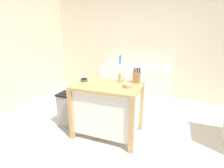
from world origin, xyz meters
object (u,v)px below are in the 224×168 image
Objects in this scene: bottle_hand_soap at (120,60)px; knife_block at (137,77)px; bowl_ceramic_wide at (128,86)px; sink_faucet at (137,60)px; bowl_stoneware_deep at (84,80)px; kitchen_island at (108,107)px; trash_bin at (69,110)px; pepper_grinder at (120,78)px; drinking_cup at (125,79)px.

knife_block is at bearing -63.08° from bottle_hand_soap.
sink_faucet reaches higher than bowl_ceramic_wide.
kitchen_island is at bearing -3.75° from bowl_stoneware_deep.
trash_bin is at bearing -175.28° from bowl_stoneware_deep.
bowl_ceramic_wide is at bearing -47.72° from pepper_grinder.
drinking_cup is at bearing -84.69° from sink_faucet.
bowl_stoneware_deep is 0.54× the size of sink_faucet.
drinking_cup is at bearing 41.87° from pepper_grinder.
bottle_hand_soap is at bearing 111.35° from bowl_ceramic_wide.
pepper_grinder is at bearing -138.13° from drinking_cup.
sink_faucet is at bearing 66.82° from trash_bin.
drinking_cup is (0.64, 0.22, 0.02)m from bowl_stoneware_deep.
pepper_grinder is at bearing 53.60° from kitchen_island.
bottle_hand_soap reaches higher than kitchen_island.
kitchen_island is 11.08× the size of drinking_cup.
bottle_hand_soap is (0.07, 1.75, 0.09)m from bowl_stoneware_deep.
knife_block reaches higher than kitchen_island.
pepper_grinder reaches higher than drinking_cup.
knife_block is 1.59× the size of pepper_grinder.
bowl_ceramic_wide reaches higher than bowl_stoneware_deep.
kitchen_island is at bearing -129.49° from drinking_cup.
bowl_stoneware_deep is 0.19× the size of trash_bin.
drinking_cup reaches higher than kitchen_island.
bowl_ceramic_wide is 0.29m from pepper_grinder.
pepper_grinder is at bearing -86.98° from sink_faucet.
pepper_grinder is (-0.19, 0.21, 0.05)m from bowl_ceramic_wide.
bowl_ceramic_wide is at bearing -3.77° from bowl_stoneware_deep.
pepper_grinder is at bearing 15.81° from bowl_stoneware_deep.
bowl_ceramic_wide is at bearing -81.59° from sink_faucet.
drinking_cup is at bearing -69.47° from bottle_hand_soap.
drinking_cup is (-0.20, -0.01, -0.04)m from knife_block.
bottle_hand_soap is (-0.57, 1.53, 0.07)m from drinking_cup.
bottle_hand_soap is (-0.37, 1.78, 0.50)m from kitchen_island.
bowl_stoneware_deep is 0.67m from trash_bin.
drinking_cup is (0.20, 0.25, 0.44)m from kitchen_island.
drinking_cup is at bearing -176.88° from knife_block.
pepper_grinder reaches higher than trash_bin.
drinking_cup is 0.43× the size of sink_faucet.
bottle_hand_soap is (-0.51, 1.58, 0.04)m from pepper_grinder.
kitchen_island is 1.97m from sink_faucet.
drinking_cup is at bearing 50.51° from kitchen_island.
knife_block is 2.14× the size of bowl_stoneware_deep.
sink_faucet is (0.49, 1.87, 0.10)m from bowl_stoneware_deep.
kitchen_island is 4.75× the size of sink_faucet.
kitchen_island is at bearing -147.23° from knife_block.
kitchen_island is at bearing -126.40° from pepper_grinder.
knife_block reaches higher than bowl_stoneware_deep.
knife_block is 0.27m from pepper_grinder.
knife_block is 0.87m from bowl_stoneware_deep.
bowl_stoneware_deep reaches higher than kitchen_island.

